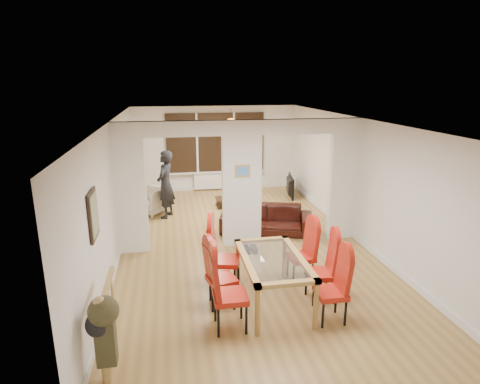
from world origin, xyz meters
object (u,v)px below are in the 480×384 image
object	(u,v)px
sofa	(266,219)
dining_table	(273,280)
dining_chair_la	(230,291)
coffee_table	(235,202)
armchair	(150,200)
bowl	(232,197)
dining_chair_lb	(222,275)
dining_chair_lc	(225,255)
television	(287,186)
dining_chair_rc	(301,253)
person	(166,185)
bottle	(233,193)
dining_chair_ra	(331,288)
dining_chair_rb	(321,269)

from	to	relation	value
sofa	dining_table	bearing A→B (deg)	-85.71
dining_chair_la	coffee_table	xyz separation A→B (m)	(1.00, 5.54, -0.45)
dining_chair_la	coffee_table	size ratio (longest dim) A/B	1.10
armchair	bowl	world-z (taller)	armchair
dining_chair_lb	bowl	size ratio (longest dim) A/B	4.38
dining_chair_la	bowl	size ratio (longest dim) A/B	4.94
dining_chair_lc	armchair	bearing A→B (deg)	121.57
dining_chair_lb	dining_chair_lc	size ratio (longest dim) A/B	0.88
television	dining_chair_rc	bearing A→B (deg)	176.46
dining_chair_rc	armchair	bearing A→B (deg)	111.16
dining_chair_la	television	world-z (taller)	dining_chair_la
person	bottle	size ratio (longest dim) A/B	5.68
person	coffee_table	bearing A→B (deg)	129.19
dining_chair_rc	person	xyz separation A→B (m)	(-2.24, 3.82, 0.33)
dining_chair_ra	dining_chair_lb	bearing A→B (deg)	155.58
sofa	dining_chair_rb	bearing A→B (deg)	-71.29
dining_chair_la	bowl	distance (m)	5.65
bottle	sofa	bearing A→B (deg)	-77.07
coffee_table	bottle	world-z (taller)	bottle
dining_chair_ra	dining_chair_lc	bearing A→B (deg)	138.28
dining_chair_lb	armchair	size ratio (longest dim) A/B	1.36
armchair	dining_chair_rb	bearing A→B (deg)	-20.29
dining_chair_rb	sofa	distance (m)	3.04
dining_chair_lb	person	bearing A→B (deg)	87.16
dining_chair_lb	bowl	world-z (taller)	dining_chair_lb
dining_chair_lb	dining_chair_lc	xyz separation A→B (m)	(0.13, 0.53, 0.07)
dining_chair_lb	bottle	xyz separation A→B (m)	(0.96, 4.90, -0.12)
dining_chair_la	person	distance (m)	5.03
dining_table	dining_chair_ra	bearing A→B (deg)	-40.84
dining_table	dining_chair_la	size ratio (longest dim) A/B	1.42
dining_chair_la	coffee_table	world-z (taller)	dining_chair_la
television	armchair	bearing A→B (deg)	113.84
dining_table	dining_chair_ra	size ratio (longest dim) A/B	1.58
dining_chair_rc	dining_chair_lc	bearing A→B (deg)	168.93
dining_chair_ra	dining_table	bearing A→B (deg)	139.36
bottle	person	bearing A→B (deg)	-162.98
dining_chair_rc	bowl	world-z (taller)	dining_chair_rc
dining_chair_rb	coffee_table	size ratio (longest dim) A/B	1.00
dining_table	television	size ratio (longest dim) A/B	1.52
dining_table	dining_chair_la	world-z (taller)	dining_chair_la
dining_chair_lc	dining_chair_ra	bearing A→B (deg)	-28.21
person	dining_chair_rc	bearing A→B (deg)	52.00
dining_chair_lc	dining_chair_rb	xyz separation A→B (m)	(1.42, -0.64, -0.05)
dining_table	armchair	xyz separation A→B (m)	(-2.01, 4.82, -0.04)
person	bottle	bearing A→B (deg)	128.65
dining_chair_lc	dining_chair_rc	distance (m)	1.30
sofa	bowl	bearing A→B (deg)	119.49
dining_chair_lc	coffee_table	world-z (taller)	dining_chair_lc
dining_chair_lc	armchair	world-z (taller)	dining_chair_lc
dining_chair_ra	armchair	bearing A→B (deg)	116.69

